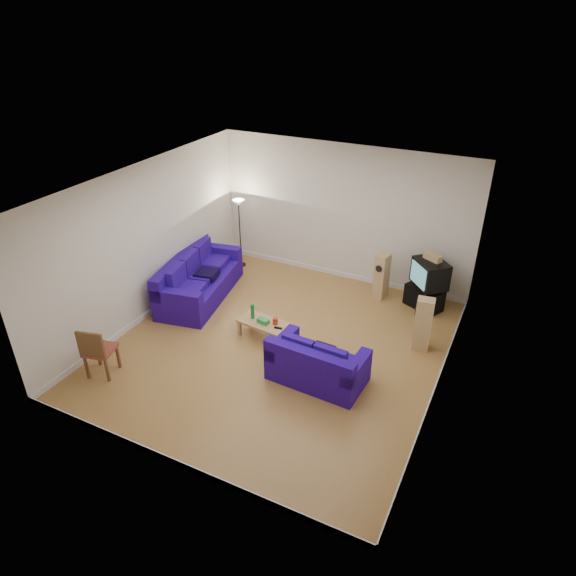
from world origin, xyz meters
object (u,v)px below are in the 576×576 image
at_px(sofa_three_seat, 198,282).
at_px(coffee_table, 264,324).
at_px(tv_stand, 424,297).
at_px(television, 430,273).
at_px(sofa_loveseat, 316,366).

height_order(sofa_three_seat, coffee_table, sofa_three_seat).
xyz_separation_m(tv_stand, television, (0.05, -0.05, 0.62)).
relative_size(sofa_three_seat, coffee_table, 2.53).
bearing_deg(sofa_three_seat, tv_stand, 100.01).
bearing_deg(tv_stand, sofa_loveseat, -81.77).
bearing_deg(television, coffee_table, -88.88).
height_order(tv_stand, television, television).
bearing_deg(sofa_three_seat, television, 99.27).
bearing_deg(coffee_table, sofa_loveseat, -27.72).
height_order(sofa_three_seat, television, television).
bearing_deg(tv_stand, sofa_three_seat, -132.62).
height_order(sofa_loveseat, coffee_table, sofa_loveseat).
distance_m(coffee_table, television, 3.66).
distance_m(sofa_three_seat, tv_stand, 4.99).
relative_size(coffee_table, television, 1.17).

